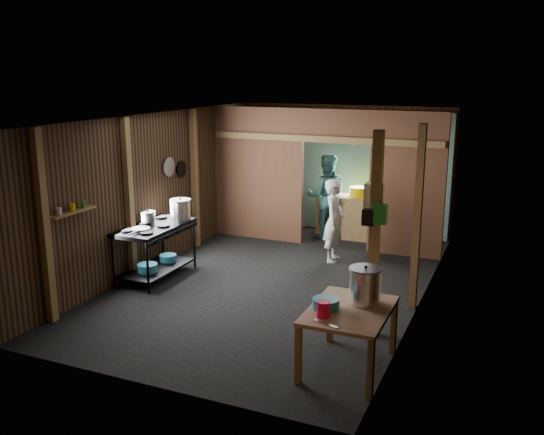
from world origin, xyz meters
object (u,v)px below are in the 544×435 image
at_px(stove_pot_large, 181,210).
at_px(cook, 334,221).
at_px(pink_bucket, 323,309).
at_px(prep_table, 349,338).
at_px(gas_range, 156,252).
at_px(stock_pot, 365,286).
at_px(yellow_tub, 358,192).

distance_m(stove_pot_large, cook, 2.66).
xyz_separation_m(pink_bucket, cook, (-1.13, 3.97, -0.07)).
bearing_deg(prep_table, pink_bucket, -121.61).
height_order(pink_bucket, cook, cook).
relative_size(gas_range, cook, 1.01).
bearing_deg(cook, stock_pot, -162.09).
bearing_deg(stove_pot_large, stock_pot, -28.30).
relative_size(stove_pot_large, yellow_tub, 1.02).
bearing_deg(prep_table, yellow_tub, 104.31).
relative_size(prep_table, cook, 0.82).
xyz_separation_m(gas_range, pink_bucket, (3.51, -2.00, 0.36)).
xyz_separation_m(prep_table, pink_bucket, (-0.20, -0.32, 0.44)).
relative_size(gas_range, pink_bucket, 8.43).
xyz_separation_m(yellow_tub, cook, (0.00, -1.57, -0.22)).
height_order(prep_table, pink_bucket, pink_bucket).
bearing_deg(gas_range, yellow_tub, 56.10).
xyz_separation_m(stove_pot_large, cook, (2.21, 1.45, -0.30)).
bearing_deg(yellow_tub, stock_pot, -73.90).
height_order(stove_pot_large, pink_bucket, stove_pot_large).
height_order(prep_table, stock_pot, stock_pot).
relative_size(prep_table, stock_pot, 2.72).
distance_m(gas_range, pink_bucket, 4.06).
distance_m(gas_range, prep_table, 4.07).
xyz_separation_m(stock_pot, pink_bucket, (-0.31, -0.56, -0.11)).
relative_size(prep_table, pink_bucket, 6.84).
bearing_deg(yellow_tub, gas_range, -123.90).
bearing_deg(prep_table, gas_range, 155.72).
xyz_separation_m(gas_range, prep_table, (3.71, -1.67, -0.08)).
distance_m(stock_pot, cook, 3.70).
bearing_deg(stove_pot_large, prep_table, -31.85).
bearing_deg(yellow_tub, pink_bucket, -78.47).
relative_size(pink_bucket, cook, 0.12).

